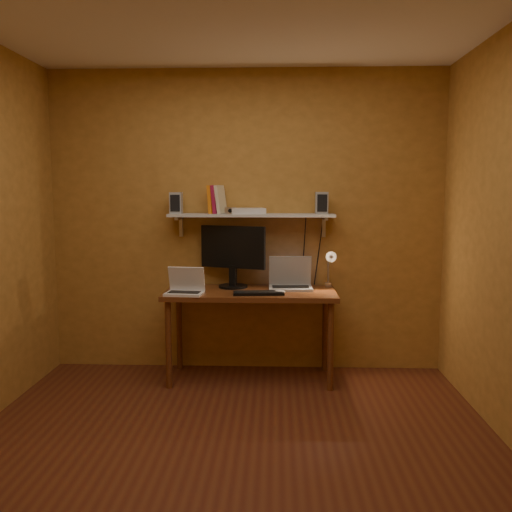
{
  "coord_description": "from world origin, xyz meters",
  "views": [
    {
      "loc": [
        0.26,
        -3.1,
        1.57
      ],
      "look_at": [
        0.1,
        1.18,
        1.05
      ],
      "focal_mm": 38.0,
      "sensor_mm": 36.0,
      "label": 1
    }
  ],
  "objects_px": {
    "wall_shelf": "(251,216)",
    "monitor": "(233,253)",
    "shelf_camera": "(230,211)",
    "speaker_right": "(322,203)",
    "mouse": "(280,292)",
    "desk_lamp": "(330,264)",
    "desk": "(250,301)",
    "keyboard": "(259,293)",
    "netbook": "(185,287)",
    "laptop": "(290,280)",
    "router": "(247,211)",
    "speaker_left": "(176,203)"
  },
  "relations": [
    {
      "from": "laptop",
      "to": "desk_lamp",
      "type": "bearing_deg",
      "value": -1.38
    },
    {
      "from": "desk",
      "to": "keyboard",
      "type": "xyz_separation_m",
      "value": [
        0.07,
        -0.16,
        0.1
      ]
    },
    {
      "from": "wall_shelf",
      "to": "laptop",
      "type": "relative_size",
      "value": 3.83
    },
    {
      "from": "keyboard",
      "to": "desk",
      "type": "bearing_deg",
      "value": 109.66
    },
    {
      "from": "wall_shelf",
      "to": "desk_lamp",
      "type": "height_order",
      "value": "wall_shelf"
    },
    {
      "from": "monitor",
      "to": "shelf_camera",
      "type": "relative_size",
      "value": 5.87
    },
    {
      "from": "desk",
      "to": "router",
      "type": "bearing_deg",
      "value": 100.01
    },
    {
      "from": "desk",
      "to": "keyboard",
      "type": "height_order",
      "value": "keyboard"
    },
    {
      "from": "netbook",
      "to": "mouse",
      "type": "distance_m",
      "value": 0.75
    },
    {
      "from": "speaker_right",
      "to": "shelf_camera",
      "type": "xyz_separation_m",
      "value": [
        -0.76,
        -0.08,
        -0.06
      ]
    },
    {
      "from": "shelf_camera",
      "to": "speaker_right",
      "type": "bearing_deg",
      "value": 5.7
    },
    {
      "from": "desk_lamp",
      "to": "speaker_left",
      "type": "bearing_deg",
      "value": 177.01
    },
    {
      "from": "netbook",
      "to": "speaker_left",
      "type": "xyz_separation_m",
      "value": [
        -0.13,
        0.35,
        0.66
      ]
    },
    {
      "from": "laptop",
      "to": "desk_lamp",
      "type": "xyz_separation_m",
      "value": [
        0.33,
        0.0,
        0.14
      ]
    },
    {
      "from": "monitor",
      "to": "netbook",
      "type": "xyz_separation_m",
      "value": [
        -0.36,
        -0.31,
        -0.24
      ]
    },
    {
      "from": "monitor",
      "to": "desk_lamp",
      "type": "height_order",
      "value": "monitor"
    },
    {
      "from": "wall_shelf",
      "to": "speaker_right",
      "type": "relative_size",
      "value": 7.64
    },
    {
      "from": "desk",
      "to": "speaker_left",
      "type": "height_order",
      "value": "speaker_left"
    },
    {
      "from": "router",
      "to": "desk",
      "type": "bearing_deg",
      "value": -79.99
    },
    {
      "from": "mouse",
      "to": "router",
      "type": "height_order",
      "value": "router"
    },
    {
      "from": "desk",
      "to": "mouse",
      "type": "relative_size",
      "value": 15.33
    },
    {
      "from": "netbook",
      "to": "desk_lamp",
      "type": "relative_size",
      "value": 0.83
    },
    {
      "from": "netbook",
      "to": "speaker_right",
      "type": "relative_size",
      "value": 1.69
    },
    {
      "from": "shelf_camera",
      "to": "laptop",
      "type": "bearing_deg",
      "value": 1.14
    },
    {
      "from": "keyboard",
      "to": "shelf_camera",
      "type": "bearing_deg",
      "value": 126.94
    },
    {
      "from": "keyboard",
      "to": "monitor",
      "type": "bearing_deg",
      "value": 121.99
    },
    {
      "from": "wall_shelf",
      "to": "laptop",
      "type": "bearing_deg",
      "value": -11.75
    },
    {
      "from": "shelf_camera",
      "to": "router",
      "type": "relative_size",
      "value": 0.33
    },
    {
      "from": "desk",
      "to": "monitor",
      "type": "height_order",
      "value": "monitor"
    },
    {
      "from": "keyboard",
      "to": "shelf_camera",
      "type": "xyz_separation_m",
      "value": [
        -0.24,
        0.27,
        0.64
      ]
    },
    {
      "from": "desk",
      "to": "monitor",
      "type": "xyz_separation_m",
      "value": [
        -0.16,
        0.15,
        0.38
      ]
    },
    {
      "from": "mouse",
      "to": "desk_lamp",
      "type": "distance_m",
      "value": 0.53
    },
    {
      "from": "wall_shelf",
      "to": "mouse",
      "type": "distance_m",
      "value": 0.72
    },
    {
      "from": "netbook",
      "to": "keyboard",
      "type": "xyz_separation_m",
      "value": [
        0.58,
        0.0,
        -0.05
      ]
    },
    {
      "from": "desk",
      "to": "desk_lamp",
      "type": "distance_m",
      "value": 0.73
    },
    {
      "from": "desk_lamp",
      "to": "speaker_right",
      "type": "distance_m",
      "value": 0.52
    },
    {
      "from": "laptop",
      "to": "desk_lamp",
      "type": "distance_m",
      "value": 0.36
    },
    {
      "from": "speaker_right",
      "to": "router",
      "type": "distance_m",
      "value": 0.63
    },
    {
      "from": "desk",
      "to": "laptop",
      "type": "xyz_separation_m",
      "value": [
        0.33,
        0.13,
        0.16
      ]
    },
    {
      "from": "laptop",
      "to": "speaker_right",
      "type": "distance_m",
      "value": 0.7
    },
    {
      "from": "keyboard",
      "to": "desk_lamp",
      "type": "xyz_separation_m",
      "value": [
        0.59,
        0.28,
        0.2
      ]
    },
    {
      "from": "netbook",
      "to": "shelf_camera",
      "type": "xyz_separation_m",
      "value": [
        0.34,
        0.28,
        0.59
      ]
    },
    {
      "from": "mouse",
      "to": "router",
      "type": "xyz_separation_m",
      "value": [
        -0.28,
        0.33,
        0.63
      ]
    },
    {
      "from": "speaker_left",
      "to": "shelf_camera",
      "type": "bearing_deg",
      "value": -9.51
    },
    {
      "from": "keyboard",
      "to": "router",
      "type": "relative_size",
      "value": 1.39
    },
    {
      "from": "speaker_left",
      "to": "speaker_right",
      "type": "bearing_deg",
      "value": -0.08
    },
    {
      "from": "speaker_right",
      "to": "router",
      "type": "height_order",
      "value": "speaker_right"
    },
    {
      "from": "wall_shelf",
      "to": "mouse",
      "type": "height_order",
      "value": "wall_shelf"
    },
    {
      "from": "laptop",
      "to": "shelf_camera",
      "type": "relative_size",
      "value": 3.85
    },
    {
      "from": "wall_shelf",
      "to": "monitor",
      "type": "xyz_separation_m",
      "value": [
        -0.16,
        -0.05,
        -0.31
      ]
    }
  ]
}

